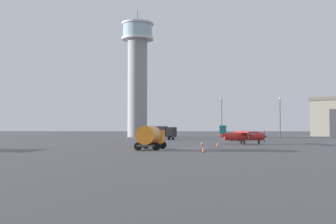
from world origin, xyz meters
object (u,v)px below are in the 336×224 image
object	(u,v)px
airplane_red	(243,135)
traffic_cone_near_left	(203,149)
truck_fuel_tanker_orange	(150,137)
traffic_cone_near_right	(217,144)
control_tower	(137,72)
car_yellow	(237,137)
light_post_west	(222,114)
truck_fuel_tanker_black	(163,132)
traffic_cone_mid_apron	(202,143)
light_post_east	(280,115)

from	to	relation	value
airplane_red	traffic_cone_near_left	xyz separation A→B (m)	(-7.72, -22.22, -1.14)
truck_fuel_tanker_orange	traffic_cone_near_right	xyz separation A→B (m)	(9.17, 8.25, -1.34)
control_tower	airplane_red	bearing A→B (deg)	-63.00
car_yellow	light_post_west	distance (m)	19.77
truck_fuel_tanker_black	traffic_cone_mid_apron	size ratio (longest dim) A/B	9.36
control_tower	light_post_west	distance (m)	28.20
airplane_red	truck_fuel_tanker_orange	bearing A→B (deg)	-134.56
control_tower	truck_fuel_tanker_orange	world-z (taller)	control_tower
car_yellow	traffic_cone_near_left	size ratio (longest dim) A/B	6.89
airplane_red	light_post_east	xyz separation A→B (m)	(12.48, 27.41, 4.29)
traffic_cone_near_right	light_post_east	bearing A→B (deg)	64.31
truck_fuel_tanker_orange	light_post_east	bearing A→B (deg)	-23.13
car_yellow	traffic_cone_near_right	distance (m)	24.63
truck_fuel_tanker_black	car_yellow	distance (m)	17.60
airplane_red	light_post_east	distance (m)	30.42
light_post_west	truck_fuel_tanker_black	bearing A→B (deg)	-141.96
airplane_red	traffic_cone_mid_apron	bearing A→B (deg)	-149.56
traffic_cone_near_right	truck_fuel_tanker_black	bearing A→B (deg)	107.04
car_yellow	light_post_west	bearing A→B (deg)	-153.15
truck_fuel_tanker_orange	traffic_cone_mid_apron	distance (m)	14.14
truck_fuel_tanker_black	traffic_cone_near_right	bearing A→B (deg)	-52.37
truck_fuel_tanker_black	control_tower	bearing A→B (deg)	130.72
light_post_east	traffic_cone_mid_apron	world-z (taller)	light_post_east
airplane_red	truck_fuel_tanker_black	bearing A→B (deg)	117.96
traffic_cone_near_left	truck_fuel_tanker_black	bearing A→B (deg)	98.95
airplane_red	traffic_cone_near_left	distance (m)	23.55
control_tower	traffic_cone_mid_apron	world-z (taller)	control_tower
truck_fuel_tanker_orange	car_yellow	bearing A→B (deg)	-17.53
truck_fuel_tanker_orange	traffic_cone_near_left	bearing A→B (deg)	-119.29
light_post_east	traffic_cone_mid_apron	bearing A→B (deg)	-121.13
light_post_west	traffic_cone_near_right	bearing A→B (deg)	-96.03
traffic_cone_mid_apron	traffic_cone_near_left	bearing A→B (deg)	-91.83
car_yellow	control_tower	bearing A→B (deg)	-119.29
truck_fuel_tanker_orange	truck_fuel_tanker_black	bearing A→B (deg)	8.53
truck_fuel_tanker_black	light_post_west	bearing A→B (deg)	58.62
car_yellow	light_post_east	world-z (taller)	light_post_east
truck_fuel_tanker_black	traffic_cone_near_right	xyz separation A→B (m)	(9.73, -31.74, -1.38)
control_tower	traffic_cone_near_right	xyz separation A→B (m)	(18.03, -54.37, -18.09)
light_post_west	traffic_cone_mid_apron	xyz separation A→B (m)	(-6.65, -38.96, -5.65)
control_tower	traffic_cone_near_right	world-z (taller)	control_tower
light_post_west	traffic_cone_mid_apron	distance (m)	39.93
control_tower	truck_fuel_tanker_black	distance (m)	29.34
light_post_west	control_tower	bearing A→B (deg)	153.03
airplane_red	truck_fuel_tanker_orange	size ratio (longest dim) A/B	1.59
truck_fuel_tanker_orange	car_yellow	xyz separation A→B (m)	(15.16, 32.14, -0.93)
car_yellow	light_post_east	xyz separation A→B (m)	(11.55, 12.58, 5.02)
car_yellow	traffic_cone_mid_apron	size ratio (longest dim) A/B	6.71
airplane_red	light_post_west	world-z (taller)	light_post_west
traffic_cone_near_right	airplane_red	bearing A→B (deg)	60.83
truck_fuel_tanker_black	traffic_cone_mid_apron	xyz separation A→B (m)	(7.62, -27.81, -1.38)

